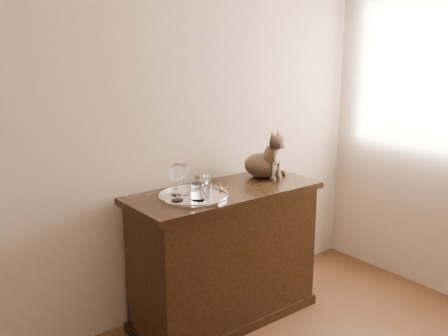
% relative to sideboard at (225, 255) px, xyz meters
% --- Properties ---
extents(wall_back, '(4.00, 0.10, 2.70)m').
position_rel_sideboard_xyz_m(wall_back, '(-0.60, 0.31, 0.93)').
color(wall_back, tan).
rests_on(wall_back, ground).
extents(sideboard, '(1.20, 0.50, 0.85)m').
position_rel_sideboard_xyz_m(sideboard, '(0.00, 0.00, 0.00)').
color(sideboard, black).
rests_on(sideboard, ground).
extents(tray, '(0.40, 0.40, 0.01)m').
position_rel_sideboard_xyz_m(tray, '(-0.24, -0.02, 0.43)').
color(tray, silver).
rests_on(tray, sideboard).
extents(wine_glass_a, '(0.07, 0.07, 0.18)m').
position_rel_sideboard_xyz_m(wine_glass_a, '(-0.31, 0.06, 0.52)').
color(wine_glass_a, white).
rests_on(wine_glass_a, tray).
extents(wine_glass_b, '(0.07, 0.07, 0.19)m').
position_rel_sideboard_xyz_m(wine_glass_b, '(-0.26, 0.05, 0.53)').
color(wine_glass_b, white).
rests_on(wine_glass_b, tray).
extents(wine_glass_c, '(0.08, 0.08, 0.21)m').
position_rel_sideboard_xyz_m(wine_glass_c, '(-0.36, -0.03, 0.54)').
color(wine_glass_c, white).
rests_on(wine_glass_c, tray).
extents(tumbler_a, '(0.07, 0.07, 0.08)m').
position_rel_sideboard_xyz_m(tumbler_a, '(-0.19, -0.07, 0.47)').
color(tumbler_a, white).
rests_on(tumbler_a, tray).
extents(tumbler_b, '(0.08, 0.08, 0.09)m').
position_rel_sideboard_xyz_m(tumbler_b, '(-0.26, -0.10, 0.48)').
color(tumbler_b, white).
rests_on(tumbler_b, tray).
extents(tumbler_c, '(0.08, 0.08, 0.09)m').
position_rel_sideboard_xyz_m(tumbler_c, '(-0.15, 0.02, 0.48)').
color(tumbler_c, white).
rests_on(tumbler_c, tray).
extents(cat, '(0.35, 0.34, 0.32)m').
position_rel_sideboard_xyz_m(cat, '(0.37, 0.08, 0.58)').
color(cat, brown).
rests_on(cat, sideboard).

